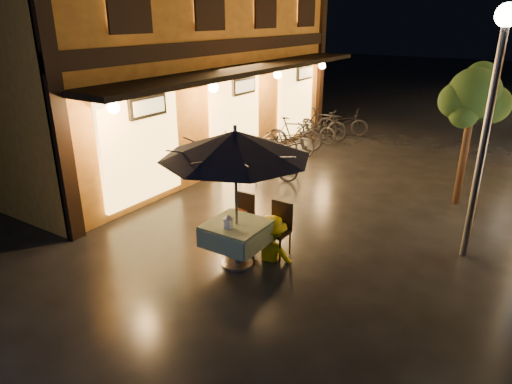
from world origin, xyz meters
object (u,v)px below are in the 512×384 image
Objects in this scene: patio_umbrella at (235,144)px; person_orange at (237,209)px; cafe_table at (237,234)px; person_yellow at (272,218)px; table_lantern at (228,221)px; streetlamp_near at (493,92)px; bicycle_0 at (267,162)px.

patio_umbrella is 1.61× the size of person_orange.
cafe_table is 0.67m from person_yellow.
person_yellow reaches higher than table_lantern.
streetlamp_near is 2.44× the size of bicycle_0.
person_yellow is 4.24m from bicycle_0.
table_lantern is (0.00, -0.23, 0.33)m from cafe_table.
bicycle_0 is at bearing 113.84° from table_lantern.
person_yellow is (0.37, 0.76, -0.14)m from table_lantern.
cafe_table is 3.96× the size of table_lantern.
cafe_table is at bearing 42.60° from person_yellow.
streetlamp_near is 2.72× the size of person_yellow.
person_yellow is at bearing -154.66° from bicycle_0.
table_lantern is 4.75m from bicycle_0.
person_yellow is at bearing 54.67° from cafe_table.
person_orange is at bearing 124.73° from patio_umbrella.
patio_umbrella is at bearing 110.82° from person_orange.
patio_umbrella is at bearing 45.00° from cafe_table.
bicycle_0 is at bearing -80.41° from person_orange.
patio_umbrella is 1.42× the size of bicycle_0.
person_yellow is at bearing 63.87° from table_lantern.
patio_umbrella is (0.00, 0.00, 1.56)m from cafe_table.
streetlamp_near is 2.76× the size of person_orange.
bicycle_0 is (-1.91, 4.32, -0.46)m from table_lantern.
streetlamp_near is 4.27× the size of cafe_table.
cafe_table is 0.40× the size of patio_umbrella.
table_lantern is 0.14× the size of bicycle_0.
table_lantern is at bearing 51.80° from person_yellow.
streetlamp_near is 5.93m from bicycle_0.
streetlamp_near is 4.08m from person_yellow.
person_yellow is (0.73, 0.01, 0.01)m from person_orange.
table_lantern reaches higher than cafe_table.
patio_umbrella is 1.51m from person_yellow.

